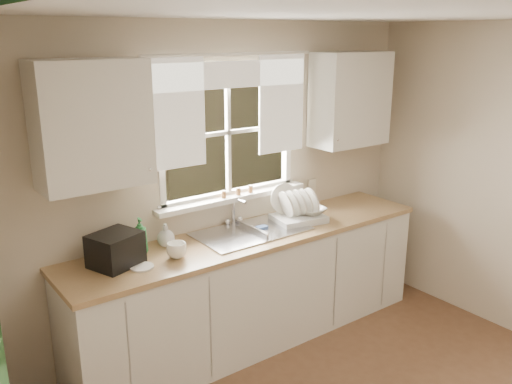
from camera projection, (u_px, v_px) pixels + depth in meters
room_walls at (456, 270)px, 2.75m from camera, size 3.62×4.02×2.50m
ceiling at (473, 9)px, 2.45m from camera, size 3.60×4.00×0.02m
window at (230, 153)px, 4.28m from camera, size 1.38×0.16×1.06m
curtains at (233, 97)px, 4.11m from camera, size 1.50×0.03×0.81m
base_cabinets at (254, 289)px, 4.33m from camera, size 3.00×0.62×0.87m
countertop at (254, 236)px, 4.20m from camera, size 3.04×0.65×0.04m
upper_cabinet_left at (92, 124)px, 3.38m from camera, size 0.70×0.33×0.80m
upper_cabinet_right at (350, 99)px, 4.70m from camera, size 0.70×0.33×0.80m
wall_outlet at (312, 185)px, 4.88m from camera, size 0.08×0.01×0.12m
sill_jars at (238, 192)px, 4.34m from camera, size 0.30×0.04×0.06m
sink at (251, 241)px, 4.24m from camera, size 0.88×0.52×0.40m
dish_rack at (298, 212)px, 4.44m from camera, size 0.45×0.37×0.30m
bowl at (312, 211)px, 4.47m from camera, size 0.23×0.23×0.05m
soap_bottle_a at (140, 236)px, 3.77m from camera, size 0.11×0.11×0.26m
soap_bottle_b at (103, 251)px, 3.59m from camera, size 0.10×0.10×0.20m
soap_bottle_c at (166, 235)px, 3.93m from camera, size 0.16×0.16×0.17m
saucer at (142, 267)px, 3.57m from camera, size 0.16×0.16×0.01m
cup at (177, 250)px, 3.72m from camera, size 0.14×0.14×0.11m
black_appliance at (115, 249)px, 3.58m from camera, size 0.38×0.35×0.22m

